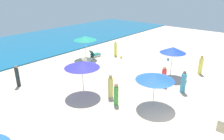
# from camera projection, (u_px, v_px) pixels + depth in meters

# --- Properties ---
(ground_plane) EXTENTS (60.00, 60.00, 0.00)m
(ground_plane) POSITION_uv_depth(u_px,v_px,m) (174.00, 130.00, 11.59)
(ground_plane) COLOR beige
(umbrella_0) EXTENTS (2.41, 2.41, 2.47)m
(umbrella_0) POSITION_uv_depth(u_px,v_px,m) (85.00, 38.00, 22.26)
(umbrella_0) COLOR silver
(umbrella_0) RESTS_ON ground_plane
(lounge_chair_0_0) EXTENTS (1.30, 0.77, 0.79)m
(lounge_chair_0_0) POSITION_uv_depth(u_px,v_px,m) (95.00, 54.00, 23.62)
(lounge_chair_0_0) COLOR silver
(lounge_chair_0_0) RESTS_ON ground_plane
(lounge_chair_0_1) EXTENTS (1.50, 1.05, 0.64)m
(lounge_chair_0_1) POSITION_uv_depth(u_px,v_px,m) (87.00, 60.00, 21.82)
(lounge_chair_0_1) COLOR silver
(lounge_chair_0_1) RESTS_ON ground_plane
(umbrella_1) EXTENTS (2.46, 2.46, 2.25)m
(umbrella_1) POSITION_uv_depth(u_px,v_px,m) (155.00, 77.00, 13.30)
(umbrella_1) COLOR silver
(umbrella_1) RESTS_ON ground_plane
(umbrella_2) EXTENTS (2.48, 2.48, 2.49)m
(umbrella_2) POSITION_uv_depth(u_px,v_px,m) (82.00, 65.00, 14.71)
(umbrella_2) COLOR silver
(umbrella_2) RESTS_ON ground_plane
(umbrella_4) EXTENTS (2.18, 2.18, 2.62)m
(umbrella_4) POSITION_uv_depth(u_px,v_px,m) (173.00, 50.00, 17.74)
(umbrella_4) COLOR silver
(umbrella_4) RESTS_ON ground_plane
(beachgoer_0) EXTENTS (0.39, 0.39, 1.74)m
(beachgoer_0) POSITION_uv_depth(u_px,v_px,m) (201.00, 65.00, 18.77)
(beachgoer_0) COLOR #F4F261
(beachgoer_0) RESTS_ON ground_plane
(beachgoer_1) EXTENTS (0.46, 0.46, 1.61)m
(beachgoer_1) POSITION_uv_depth(u_px,v_px,m) (164.00, 77.00, 16.53)
(beachgoer_1) COLOR #F13B3C
(beachgoer_1) RESTS_ON ground_plane
(beachgoer_2) EXTENTS (0.43, 0.43, 1.66)m
(beachgoer_2) POSITION_uv_depth(u_px,v_px,m) (116.00, 49.00, 23.78)
(beachgoer_2) COLOR #EFF25A
(beachgoer_2) RESTS_ON ground_plane
(beachgoer_3) EXTENTS (0.34, 0.34, 1.56)m
(beachgoer_3) POSITION_uv_depth(u_px,v_px,m) (116.00, 94.00, 13.84)
(beachgoer_3) COLOR green
(beachgoer_3) RESTS_ON ground_plane
(beachgoer_4) EXTENTS (0.51, 0.51, 1.73)m
(beachgoer_4) POSITION_uv_depth(u_px,v_px,m) (111.00, 87.00, 14.79)
(beachgoer_4) COLOR #E4D76B
(beachgoer_4) RESTS_ON ground_plane
(beachgoer_6) EXTENTS (0.41, 0.41, 1.69)m
(beachgoer_6) POSITION_uv_depth(u_px,v_px,m) (183.00, 82.00, 15.50)
(beachgoer_6) COLOR #3F9AC2
(beachgoer_6) RESTS_ON ground_plane
(beachgoer_7) EXTENTS (0.30, 0.30, 1.72)m
(beachgoer_7) POSITION_uv_depth(u_px,v_px,m) (17.00, 77.00, 16.42)
(beachgoer_7) COLOR #212F33
(beachgoer_7) RESTS_ON ground_plane
(beach_ball_0) EXTENTS (0.25, 0.25, 0.25)m
(beach_ball_0) POSITION_uv_depth(u_px,v_px,m) (121.00, 57.00, 23.21)
(beach_ball_0) COLOR yellow
(beach_ball_0) RESTS_ON ground_plane
(beach_ball_1) EXTENTS (0.33, 0.33, 0.33)m
(beach_ball_1) POSITION_uv_depth(u_px,v_px,m) (71.00, 66.00, 20.38)
(beach_ball_1) COLOR #3F9ED1
(beach_ball_1) RESTS_ON ground_plane
(beach_ball_2) EXTENTS (0.28, 0.28, 0.28)m
(beach_ball_2) POSITION_uv_depth(u_px,v_px,m) (168.00, 59.00, 22.52)
(beach_ball_2) COLOR #35A6E4
(beach_ball_2) RESTS_ON ground_plane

